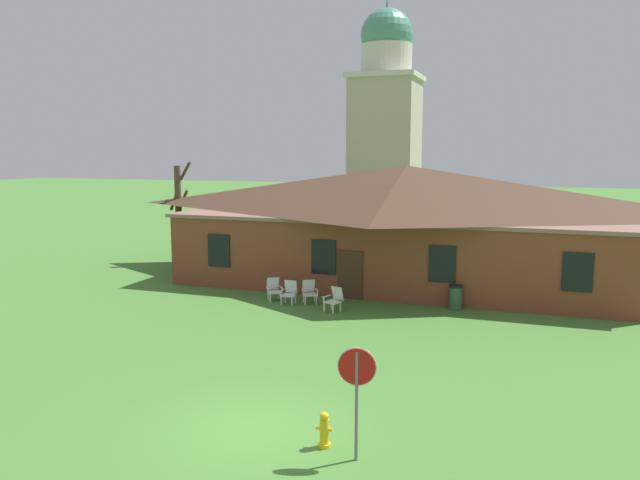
# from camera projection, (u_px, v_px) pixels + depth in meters

# --- Properties ---
(ground_plane) EXTENTS (200.00, 200.00, 0.00)m
(ground_plane) POSITION_uv_depth(u_px,v_px,m) (249.00, 430.00, 14.04)
(ground_plane) COLOR #477F33
(brick_building) EXTENTS (21.05, 10.40, 5.57)m
(brick_building) POSITION_uv_depth(u_px,v_px,m) (405.00, 221.00, 30.20)
(brick_building) COLOR brown
(brick_building) RESTS_ON ground
(dome_tower) EXTENTS (5.18, 5.18, 17.62)m
(dome_tower) POSITION_uv_depth(u_px,v_px,m) (385.00, 127.00, 46.82)
(dome_tower) COLOR #BCB29E
(dome_tower) RESTS_ON ground
(stop_sign) EXTENTS (0.80, 0.15, 2.40)m
(stop_sign) POSITION_uv_depth(u_px,v_px,m) (357.00, 381.00, 12.45)
(stop_sign) COLOR slate
(stop_sign) RESTS_ON ground
(lawn_chair_by_porch) EXTENTS (0.85, 0.87, 0.96)m
(lawn_chair_by_porch) POSITION_uv_depth(u_px,v_px,m) (274.00, 289.00, 26.06)
(lawn_chair_by_porch) COLOR white
(lawn_chair_by_porch) RESTS_ON ground
(lawn_chair_near_door) EXTENTS (0.66, 0.69, 0.96)m
(lawn_chair_near_door) POSITION_uv_depth(u_px,v_px,m) (289.00, 292.00, 25.50)
(lawn_chair_near_door) COLOR white
(lawn_chair_near_door) RESTS_ON ground
(lawn_chair_left_end) EXTENTS (0.83, 0.86, 0.96)m
(lawn_chair_left_end) POSITION_uv_depth(u_px,v_px,m) (309.00, 291.00, 25.61)
(lawn_chair_left_end) COLOR silver
(lawn_chair_left_end) RESTS_ON ground
(lawn_chair_middle) EXTENTS (0.79, 0.83, 0.96)m
(lawn_chair_middle) POSITION_uv_depth(u_px,v_px,m) (334.00, 299.00, 24.33)
(lawn_chair_middle) COLOR white
(lawn_chair_middle) RESTS_ON ground
(bare_tree_beside_building) EXTENTS (1.25, 1.05, 5.71)m
(bare_tree_beside_building) POSITION_uv_depth(u_px,v_px,m) (179.00, 211.00, 34.36)
(bare_tree_beside_building) COLOR brown
(bare_tree_beside_building) RESTS_ON ground
(fire_hydrant) EXTENTS (0.36, 0.28, 0.79)m
(fire_hydrant) POSITION_uv_depth(u_px,v_px,m) (324.00, 430.00, 13.21)
(fire_hydrant) COLOR gold
(fire_hydrant) RESTS_ON ground
(trash_bin) EXTENTS (0.56, 0.56, 0.98)m
(trash_bin) POSITION_uv_depth(u_px,v_px,m) (456.00, 297.00, 24.57)
(trash_bin) COLOR #335638
(trash_bin) RESTS_ON ground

